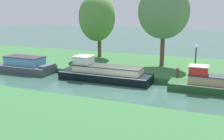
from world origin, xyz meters
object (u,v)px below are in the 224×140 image
(willow_tree_left, at_px, (97,17))
(lamp_post, at_px, (196,56))
(mooring_post_near, at_px, (177,73))
(black_cruiser, at_px, (104,73))
(slate_narrowboat, at_px, (26,66))
(willow_tree_centre, at_px, (163,12))

(willow_tree_left, distance_m, lamp_post, 11.68)
(mooring_post_near, bearing_deg, black_cruiser, -167.86)
(black_cruiser, xyz_separation_m, willow_tree_left, (-3.90, 7.00, 3.98))
(slate_narrowboat, xyz_separation_m, lamp_post, (14.02, 2.37, 1.38))
(slate_narrowboat, bearing_deg, lamp_post, 9.60)
(willow_tree_left, xyz_separation_m, lamp_post, (10.40, -4.63, -2.61))
(mooring_post_near, bearing_deg, willow_tree_left, 147.92)
(willow_tree_left, relative_size, willow_tree_centre, 0.92)
(willow_tree_left, relative_size, lamp_post, 2.72)
(slate_narrowboat, bearing_deg, willow_tree_centre, 27.24)
(black_cruiser, height_order, willow_tree_left, willow_tree_left)
(willow_tree_left, height_order, mooring_post_near, willow_tree_left)
(willow_tree_left, xyz_separation_m, mooring_post_near, (9.31, -5.84, -3.77))
(willow_tree_centre, xyz_separation_m, mooring_post_near, (2.16, -4.38, -4.39))
(willow_tree_centre, height_order, mooring_post_near, willow_tree_centre)
(slate_narrowboat, height_order, willow_tree_centre, willow_tree_centre)
(black_cruiser, distance_m, mooring_post_near, 5.54)
(willow_tree_left, bearing_deg, mooring_post_near, -32.08)
(slate_narrowboat, relative_size, lamp_post, 2.10)
(black_cruiser, distance_m, willow_tree_left, 8.95)
(slate_narrowboat, distance_m, willow_tree_left, 8.83)
(slate_narrowboat, distance_m, willow_tree_centre, 12.96)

